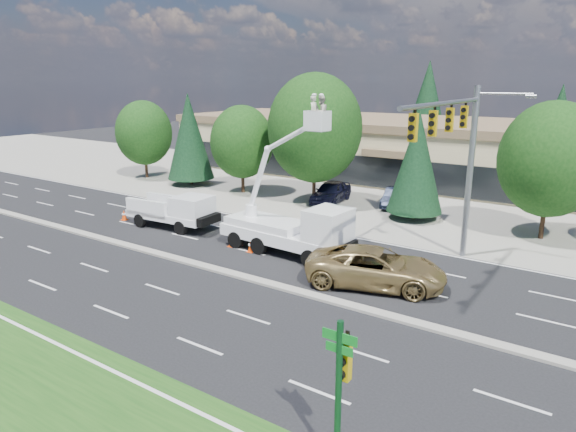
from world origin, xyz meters
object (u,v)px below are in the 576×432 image
Objects in this scene: street_sign_pole at (341,379)px; bucket_truck at (294,222)px; signal_mast at (461,149)px; utility_pickup at (176,214)px; minivan at (376,267)px.

street_sign_pole is 15.83m from bucket_truck.
signal_mast is 1.70× the size of utility_pickup.
signal_mast is at bearing -43.77° from minivan.
bucket_truck is at bearing -159.33° from signal_mast.
utility_pickup is 0.69× the size of bucket_truck.
street_sign_pole reaches higher than utility_pickup.
signal_mast is 1.60× the size of minivan.
street_sign_pole reaches higher than minivan.
minivan is (14.62, -1.51, -0.04)m from utility_pickup.
bucket_truck is 5.73m from minivan.
street_sign_pole is (1.97, -15.45, -3.61)m from signal_mast.
utility_pickup is 9.20m from bucket_truck.
street_sign_pole is at bearing -82.73° from signal_mast.
street_sign_pole is at bearing -176.45° from minivan.
signal_mast reaches higher than minivan.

